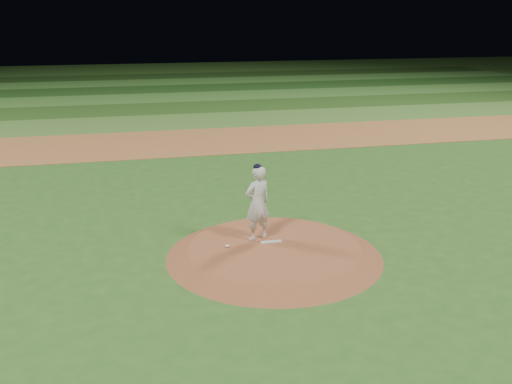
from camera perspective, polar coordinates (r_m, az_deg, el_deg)
ground at (r=14.67m, az=1.82°, el=-6.39°), size 120.00×120.00×0.00m
infield_dirt_band at (r=27.81m, az=-5.74°, el=5.08°), size 70.00×6.00×0.02m
outfield_stripe_0 at (r=33.17m, az=-7.05°, el=7.04°), size 70.00×5.00×0.02m
outfield_stripe_1 at (r=38.07m, az=-7.93°, el=8.34°), size 70.00×5.00×0.02m
outfield_stripe_2 at (r=43.00m, az=-8.61°, el=9.34°), size 70.00×5.00×0.02m
outfield_stripe_3 at (r=47.94m, az=-9.15°, el=10.14°), size 70.00×5.00×0.02m
outfield_stripe_4 at (r=52.89m, az=-9.60°, el=10.79°), size 70.00×5.00×0.02m
outfield_stripe_5 at (r=57.85m, az=-9.97°, el=11.32°), size 70.00×5.00×0.02m
pitchers_mound at (r=14.62m, az=1.82°, el=-5.94°), size 5.50×5.50×0.25m
pitching_rubber at (r=14.84m, az=1.54°, el=-5.00°), size 0.55×0.15×0.03m
rosin_bag at (r=14.55m, az=-2.88°, el=-5.41°), size 0.12×0.12×0.07m
pitcher_on_mound at (r=14.68m, az=0.16°, el=-1.10°), size 0.84×0.69×2.05m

